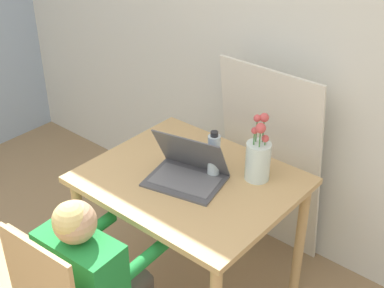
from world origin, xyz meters
TOP-DOWN VIEW (x-y plane):
  - wall_back at (0.00, 2.23)m, footprint 6.40×0.05m
  - dining_table at (-0.02, 1.48)m, footprint 0.95×0.79m
  - person_seated at (-0.04, 0.88)m, footprint 0.38×0.44m
  - laptop at (-0.03, 1.46)m, footprint 0.39×0.33m
  - flower_vase at (0.21, 1.67)m, footprint 0.12×0.12m
  - water_bottle at (0.04, 1.57)m, footprint 0.06×0.06m
  - cardboard_panel at (0.04, 2.08)m, footprint 0.61×0.18m

SIDE VIEW (x-z plane):
  - cardboard_panel at x=0.04m, z-range 0.00..1.15m
  - person_seated at x=-0.04m, z-range 0.12..1.10m
  - dining_table at x=-0.02m, z-range 0.27..1.03m
  - laptop at x=-0.03m, z-range 0.69..0.93m
  - water_bottle at x=0.04m, z-range 0.75..0.98m
  - flower_vase at x=0.21m, z-range 0.70..1.03m
  - wall_back at x=0.00m, z-range 0.00..2.50m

